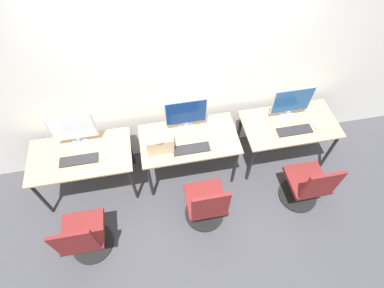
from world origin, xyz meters
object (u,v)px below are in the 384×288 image
object	(u,v)px
keyboard_right	(294,130)
office_chair_right	(307,186)
handbag	(160,144)
mouse_center	(216,144)
mouse_right	(317,126)
keyboard_left	(79,160)
monitor_center	(186,114)
monitor_right	(292,102)
office_chair_left	(84,238)
monitor_left	(73,130)
keyboard_center	(191,149)
mouse_left	(104,157)
office_chair_center	(206,205)

from	to	relation	value
keyboard_right	office_chair_right	size ratio (longest dim) A/B	0.48
office_chair_right	handbag	xyz separation A→B (m)	(-1.64, 0.59, 0.48)
office_chair_right	mouse_center	bearing A→B (deg)	152.18
mouse_right	office_chair_right	xyz separation A→B (m)	(-0.25, -0.57, -0.38)
office_chair_right	handbag	bearing A→B (deg)	160.27
keyboard_left	mouse_center	world-z (taller)	mouse_center
monitor_center	monitor_right	distance (m)	1.25
keyboard_left	mouse_right	xyz separation A→B (m)	(2.80, -0.04, 0.01)
office_chair_left	monitor_center	world-z (taller)	monitor_center
monitor_center	handbag	size ratio (longest dim) A/B	1.61
mouse_center	monitor_left	bearing A→B (deg)	167.96
monitor_center	keyboard_right	xyz separation A→B (m)	(1.25, -0.29, -0.23)
mouse_center	mouse_right	bearing A→B (deg)	1.71
monitor_center	keyboard_center	distance (m)	0.40
keyboard_left	office_chair_right	distance (m)	2.65
handbag	keyboard_center	bearing A→B (deg)	-9.92
mouse_left	monitor_center	distance (m)	1.03
mouse_left	keyboard_center	bearing A→B (deg)	-4.21
office_chair_center	office_chair_left	bearing A→B (deg)	-174.75
monitor_center	handbag	world-z (taller)	monitor_center
monitor_left	mouse_center	xyz separation A→B (m)	(1.54, -0.33, -0.22)
monitor_left	handbag	xyz separation A→B (m)	(0.91, -0.27, -0.12)
monitor_center	keyboard_left	bearing A→B (deg)	-168.91
mouse_left	monitor_right	bearing A→B (deg)	5.35
keyboard_left	office_chair_left	bearing A→B (deg)	-92.47
monitor_right	handbag	size ratio (longest dim) A/B	1.61
monitor_left	mouse_left	bearing A→B (deg)	-43.64
mouse_left	office_chair_right	xyz separation A→B (m)	(2.27, -0.60, -0.38)
keyboard_right	office_chair_left	bearing A→B (deg)	-164.47
office_chair_right	mouse_left	bearing A→B (deg)	165.22
monitor_left	office_chair_right	distance (m)	2.76
monitor_left	mouse_center	bearing A→B (deg)	-12.04
mouse_center	mouse_left	bearing A→B (deg)	177.02
office_chair_left	mouse_right	xyz separation A→B (m)	(2.83, 0.71, 0.38)
office_chair_right	keyboard_left	bearing A→B (deg)	166.53
monitor_left	mouse_right	size ratio (longest dim) A/B	5.37
monitor_left	keyboard_center	distance (m)	1.32
mouse_center	monitor_right	world-z (taller)	monitor_right
mouse_center	keyboard_right	size ratio (longest dim) A/B	0.21
office_chair_center	monitor_right	xyz separation A→B (m)	(1.18, 0.83, 0.60)
office_chair_left	monitor_right	size ratio (longest dim) A/B	1.82
office_chair_center	office_chair_right	xyz separation A→B (m)	(1.23, 0.02, 0.00)
keyboard_left	keyboard_right	distance (m)	2.51
office_chair_left	office_chair_center	world-z (taller)	same
office_chair_center	handbag	distance (m)	0.88
keyboard_center	monitor_right	world-z (taller)	monitor_right
keyboard_center	monitor_right	bearing A→B (deg)	12.63
mouse_left	handbag	bearing A→B (deg)	-1.06
monitor_right	office_chair_right	bearing A→B (deg)	-86.95
keyboard_left	monitor_center	xyz separation A→B (m)	(1.25, 0.25, 0.23)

